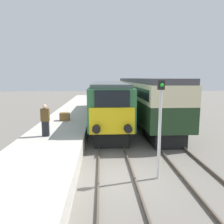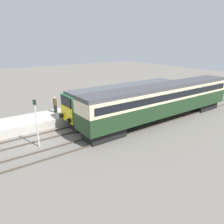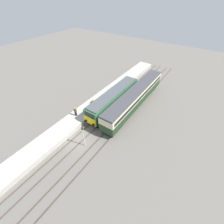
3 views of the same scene
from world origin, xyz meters
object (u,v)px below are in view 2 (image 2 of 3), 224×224
at_px(locomotive, 125,99).
at_px(person_on_platform, 55,105).
at_px(luggage_crate, 93,104).
at_px(signal_post, 36,120).
at_px(passenger_carriage, 164,99).

distance_m(locomotive, person_on_platform, 7.72).
xyz_separation_m(person_on_platform, luggage_crate, (0.31, 4.52, -0.59)).
height_order(signal_post, luggage_crate, signal_post).
height_order(passenger_carriage, luggage_crate, passenger_carriage).
bearing_deg(signal_post, locomotive, 99.22).
height_order(locomotive, signal_post, signal_post).
bearing_deg(person_on_platform, passenger_carriage, 52.58).
xyz_separation_m(locomotive, person_on_platform, (-3.66, -6.78, -0.34)).
bearing_deg(luggage_crate, person_on_platform, -93.97).
height_order(locomotive, luggage_crate, locomotive).
relative_size(person_on_platform, signal_post, 0.45).
distance_m(passenger_carriage, luggage_crate, 8.33).
bearing_deg(signal_post, luggage_crate, 121.59).
relative_size(passenger_carriage, person_on_platform, 11.07).
height_order(person_on_platform, luggage_crate, person_on_platform).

